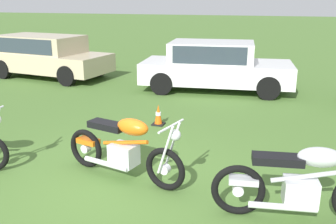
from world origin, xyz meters
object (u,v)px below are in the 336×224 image
at_px(car_beige, 45,53).
at_px(car_white, 214,63).
at_px(traffic_cone, 158,116).
at_px(motorcycle_orange, 124,148).
at_px(motorcycle_silver, 302,184).

height_order(car_beige, car_white, same).
xyz_separation_m(car_white, traffic_cone, (-0.47, -3.60, -0.59)).
relative_size(motorcycle_orange, car_beige, 0.49).
height_order(car_beige, traffic_cone, car_beige).
xyz_separation_m(motorcycle_orange, motorcycle_silver, (2.51, -0.36, -0.00)).
xyz_separation_m(motorcycle_orange, traffic_cone, (-0.36, 2.55, -0.28)).
bearing_deg(motorcycle_orange, traffic_cone, 110.99).
relative_size(motorcycle_orange, motorcycle_silver, 1.00).
bearing_deg(car_white, motorcycle_orange, -98.08).
distance_m(car_white, traffic_cone, 3.68).
distance_m(motorcycle_orange, car_white, 6.15).
bearing_deg(car_white, traffic_cone, -104.53).
relative_size(car_beige, traffic_cone, 9.49).
bearing_deg(motorcycle_silver, car_beige, 132.03).
distance_m(car_beige, car_white, 5.93).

